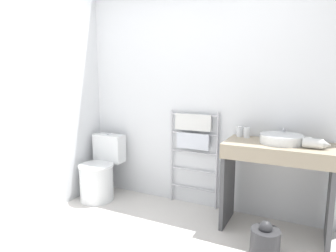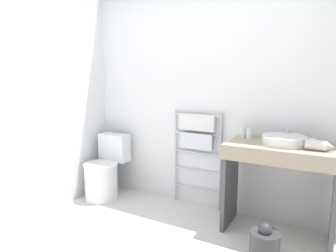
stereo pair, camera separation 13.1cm
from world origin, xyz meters
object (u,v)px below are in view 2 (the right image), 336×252
Objects in this scene: sink_basin at (284,140)px; cup_near_wall at (243,132)px; toilet at (105,172)px; cup_near_edge at (250,134)px; hair_dryer at (318,145)px; trash_bin at (264,245)px; towel_radiator at (197,139)px.

sink_basin is 3.67× the size of cup_near_wall.
cup_near_edge is (1.69, 0.23, 0.61)m from toilet.
sink_basin reaches higher than toilet.
cup_near_edge is at bearing -23.49° from cup_near_wall.
sink_basin is at bearing 3.35° from toilet.
cup_near_edge reaches higher than toilet.
cup_near_wall is at bearing 9.18° from toilet.
cup_near_wall is 0.48× the size of hair_dryer.
cup_near_edge is 0.64m from hair_dryer.
toilet is at bearing -170.82° from cup_near_wall.
cup_near_wall is 0.09m from cup_near_edge.
trash_bin is at bearing -63.27° from cup_near_edge.
cup_near_edge is 1.04m from trash_bin.
toilet is 1.22m from towel_radiator.
toilet reaches higher than trash_bin.
towel_radiator reaches higher than trash_bin.
cup_near_wall is (1.61, 0.26, 0.61)m from toilet.
hair_dryer is at bearing -17.46° from sink_basin.
toilet is 2.38m from hair_dryer.
cup_near_edge is (0.60, -0.08, 0.14)m from towel_radiator.
trash_bin is at bearing -37.09° from towel_radiator.
hair_dryer is (0.27, -0.09, 0.00)m from sink_basin.
trash_bin is at bearing -59.09° from cup_near_wall.
sink_basin is at bearing -18.82° from cup_near_wall.
toilet is 2.04m from trash_bin.
cup_near_edge reaches higher than trash_bin.
hair_dryer is 0.93m from trash_bin.
hair_dryer is at bearing 0.81° from toilet.
towel_radiator is 10.71× the size of cup_near_edge.
sink_basin is at bearing -17.69° from cup_near_edge.
cup_near_edge is (-0.34, 0.11, 0.01)m from sink_basin.
towel_radiator is at bearing 142.91° from trash_bin.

